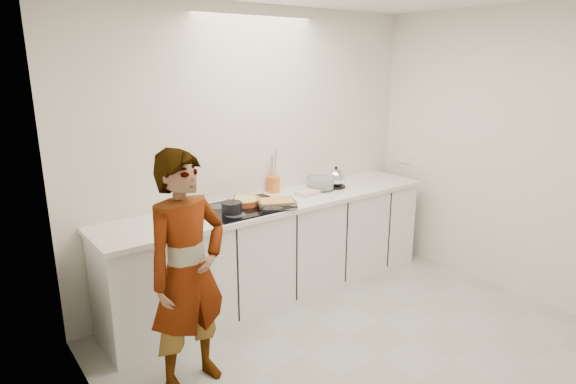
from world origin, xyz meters
TOP-DOWN VIEW (x-y plane):
  - floor at (0.00, 0.00)m, footprint 3.60×3.20m
  - wall_back at (0.00, 1.60)m, footprint 3.60×0.00m
  - wall_left at (-1.80, 0.00)m, footprint 0.00×3.20m
  - wall_right at (1.80, 0.02)m, footprint 0.02×3.20m
  - base_cabinets at (0.00, 1.28)m, footprint 3.20×0.58m
  - countertop at (0.00, 1.28)m, footprint 3.24×0.64m
  - hob at (-0.35, 1.26)m, footprint 0.72×0.54m
  - tart_dish at (-0.31, 1.34)m, footprint 0.32×0.32m
  - saucepan at (-0.53, 1.17)m, footprint 0.17×0.17m
  - baking_dish at (-0.14, 1.09)m, footprint 0.38×0.34m
  - mixing_bowl at (0.56, 1.34)m, footprint 0.30×0.30m
  - tea_towel at (0.35, 1.28)m, footprint 0.22×0.17m
  - kettle at (0.73, 1.31)m, footprint 0.25×0.25m
  - utensil_crock at (0.15, 1.54)m, footprint 0.12×0.12m
  - cook at (-1.21, 0.58)m, footprint 0.65×0.50m

SIDE VIEW (x-z plane):
  - floor at x=0.00m, z-range 0.00..0.00m
  - base_cabinets at x=0.00m, z-range 0.00..0.87m
  - cook at x=-1.21m, z-range 0.00..1.62m
  - countertop at x=0.00m, z-range 0.87..0.91m
  - hob at x=-0.35m, z-range 0.91..0.92m
  - tea_towel at x=0.35m, z-range 0.91..0.94m
  - tart_dish at x=-0.31m, z-range 0.93..0.97m
  - baking_dish at x=-0.14m, z-range 0.93..0.99m
  - mixing_bowl at x=0.56m, z-range 0.91..1.03m
  - saucepan at x=-0.53m, z-range 0.89..1.05m
  - utensil_crock at x=0.15m, z-range 0.91..1.06m
  - kettle at x=0.73m, z-range 0.89..1.11m
  - wall_right at x=1.80m, z-range 0.00..2.60m
  - wall_back at x=0.00m, z-range 0.00..2.60m
  - wall_left at x=-1.80m, z-range 0.00..2.60m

